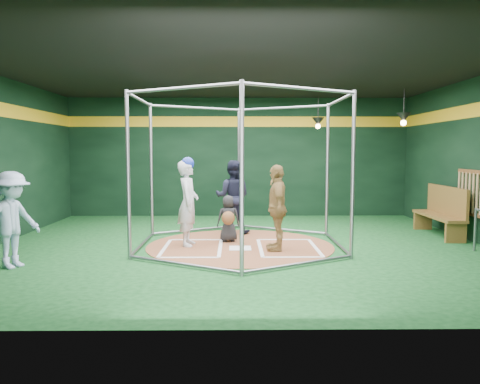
{
  "coord_description": "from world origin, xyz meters",
  "views": [
    {
      "loc": [
        -0.11,
        -9.42,
        1.93
      ],
      "look_at": [
        0.0,
        0.1,
        1.1
      ],
      "focal_mm": 35.0,
      "sensor_mm": 36.0,
      "label": 1
    }
  ],
  "objects_px": {
    "umpire": "(233,197)",
    "dugout_bench": "(442,211)",
    "visitor_leopard": "(277,208)",
    "batter_figure": "(188,202)"
  },
  "relations": [
    {
      "from": "umpire",
      "to": "dugout_bench",
      "type": "distance_m",
      "value": 4.81
    },
    {
      "from": "umpire",
      "to": "batter_figure",
      "type": "bearing_deg",
      "value": 67.67
    },
    {
      "from": "batter_figure",
      "to": "visitor_leopard",
      "type": "distance_m",
      "value": 1.83
    },
    {
      "from": "visitor_leopard",
      "to": "umpire",
      "type": "relative_size",
      "value": 0.97
    },
    {
      "from": "umpire",
      "to": "visitor_leopard",
      "type": "bearing_deg",
      "value": 124.02
    },
    {
      "from": "dugout_bench",
      "to": "visitor_leopard",
      "type": "bearing_deg",
      "value": -158.17
    },
    {
      "from": "umpire",
      "to": "dugout_bench",
      "type": "height_order",
      "value": "umpire"
    },
    {
      "from": "visitor_leopard",
      "to": "umpire",
      "type": "bearing_deg",
      "value": -155.2
    },
    {
      "from": "batter_figure",
      "to": "umpire",
      "type": "xyz_separation_m",
      "value": [
        0.9,
        1.44,
        -0.04
      ]
    },
    {
      "from": "batter_figure",
      "to": "dugout_bench",
      "type": "relative_size",
      "value": 0.93
    }
  ]
}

